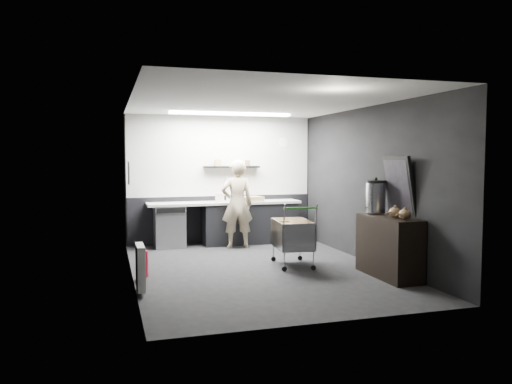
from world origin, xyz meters
name	(u,v)px	position (x,y,z in m)	size (l,w,h in m)	color
floor	(258,269)	(0.00, 0.00, 0.00)	(5.50, 5.50, 0.00)	black
ceiling	(258,102)	(0.00, 0.00, 2.70)	(5.50, 5.50, 0.00)	silver
wall_back	(221,179)	(0.00, 2.75, 1.35)	(5.50, 5.50, 0.00)	black
wall_front	(332,201)	(0.00, -2.75, 1.35)	(5.50, 5.50, 0.00)	black
wall_left	(131,189)	(-2.00, 0.00, 1.35)	(5.50, 5.50, 0.00)	black
wall_right	(369,185)	(2.00, 0.00, 1.35)	(5.50, 5.50, 0.00)	black
kitchen_wall_panel	(221,156)	(0.00, 2.73, 1.85)	(3.95, 0.02, 1.70)	silver
dado_panel	(222,219)	(0.00, 2.73, 0.50)	(3.95, 0.02, 1.00)	black
floating_shelf	(232,167)	(0.20, 2.62, 1.62)	(1.20, 0.22, 0.04)	black
wall_clock	(283,143)	(1.40, 2.72, 2.15)	(0.20, 0.20, 0.03)	white
poster	(129,173)	(-1.98, 1.30, 1.55)	(0.02, 0.30, 0.40)	white
poster_red_band	(129,169)	(-1.98, 1.30, 1.62)	(0.01, 0.22, 0.10)	red
radiator	(140,267)	(-1.94, -0.90, 0.35)	(0.10, 0.50, 0.60)	white
ceiling_strip	(231,114)	(0.00, 1.85, 2.67)	(2.40, 0.20, 0.04)	white
prep_counter	(231,222)	(0.14, 2.42, 0.46)	(3.20, 0.61, 0.90)	black
person	(237,204)	(0.15, 1.97, 0.89)	(0.65, 0.42, 1.77)	beige
shopping_cart	(292,236)	(0.62, 0.08, 0.50)	(0.65, 0.99, 1.04)	silver
sideboard	(389,238)	(1.76, -1.05, 0.59)	(0.53, 1.23, 1.85)	black
fire_extinguisher	(143,263)	(-1.85, -0.12, 0.24)	(0.15, 0.15, 0.49)	red
cardboard_box	(250,199)	(0.54, 2.37, 0.95)	(0.49, 0.38, 0.10)	#9B8053
pink_tub	(220,197)	(-0.11, 2.42, 0.99)	(0.18, 0.18, 0.18)	silver
white_container	(231,198)	(0.13, 2.37, 0.98)	(0.19, 0.15, 0.17)	white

